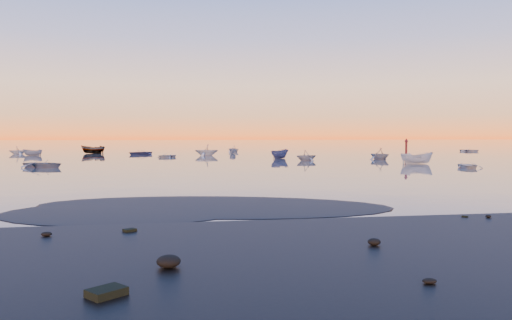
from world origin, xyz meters
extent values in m
plane|color=#675F56|center=(0.00, 100.00, 0.00)|extent=(600.00, 600.00, 0.00)
imported|color=slate|center=(-20.75, 33.03, 0.00)|extent=(3.81, 4.80, 1.12)
imported|color=silver|center=(20.74, 32.66, 0.00)|extent=(1.99, 4.07, 1.37)
imported|color=slate|center=(21.09, 43.96, 0.00)|extent=(3.81, 2.85, 1.22)
cylinder|color=#490F11|center=(24.88, 43.62, 0.05)|extent=(0.86, 0.86, 0.29)
cylinder|color=#490F11|center=(24.88, 43.62, 1.24)|extent=(0.30, 0.30, 2.47)
cone|color=#490F11|center=(24.88, 43.62, 2.71)|extent=(0.57, 0.57, 0.48)
camera|label=1|loc=(-7.72, -21.68, 3.29)|focal=35.00mm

